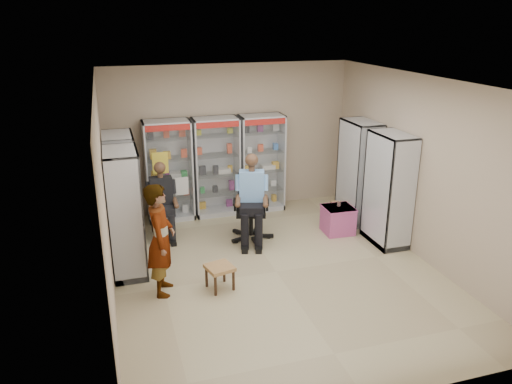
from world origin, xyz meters
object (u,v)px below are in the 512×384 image
object	(u,v)px
wooden_chair	(162,211)
pink_trunk	(338,220)
cabinet_back_left	(169,171)
cabinet_back_right	(261,163)
cabinet_back_mid	(216,167)
seated_shopkeeper	(252,200)
standing_man	(161,240)
cabinet_right_near	(388,190)
cabinet_left_far	(122,191)
cabinet_left_near	(126,213)
woven_stool_a	(341,213)
cabinet_right_far	(359,172)
office_chair	(251,208)
woven_stool_b	(220,277)

from	to	relation	value
wooden_chair	pink_trunk	bearing A→B (deg)	-15.44
cabinet_back_left	cabinet_back_right	size ratio (longest dim) A/B	1.00
cabinet_back_mid	cabinet_back_right	world-z (taller)	same
seated_shopkeeper	standing_man	size ratio (longest dim) A/B	0.90
cabinet_right_near	cabinet_left_far	distance (m)	4.65
cabinet_left_near	woven_stool_a	bearing A→B (deg)	102.22
cabinet_back_right	cabinet_right_near	xyz separation A→B (m)	(1.63, -2.23, 0.00)
seated_shopkeeper	pink_trunk	distance (m)	1.72
cabinet_right_far	woven_stool_a	distance (m)	0.88
standing_man	cabinet_left_near	bearing A→B (deg)	41.63
office_chair	pink_trunk	bearing A→B (deg)	9.18
cabinet_right_near	cabinet_right_far	bearing A→B (deg)	0.00
cabinet_back_right	cabinet_right_far	distance (m)	1.98
cabinet_left_near	pink_trunk	xyz separation A→B (m)	(3.84, 0.43, -0.75)
cabinet_right_near	office_chair	size ratio (longest dim) A/B	1.67
office_chair	pink_trunk	world-z (taller)	office_chair
cabinet_left_near	seated_shopkeeper	distance (m)	2.29
cabinet_left_far	standing_man	size ratio (longest dim) A/B	1.19
pink_trunk	cabinet_back_mid	bearing A→B (deg)	140.71
seated_shopkeeper	woven_stool_b	size ratio (longest dim) A/B	4.08
cabinet_back_left	cabinet_right_near	bearing A→B (deg)	-32.28
wooden_chair	seated_shopkeeper	bearing A→B (deg)	-24.95
cabinet_back_mid	cabinet_left_far	world-z (taller)	same
cabinet_left_near	standing_man	bearing A→B (deg)	29.10
office_chair	cabinet_right_far	bearing A→B (deg)	23.15
cabinet_left_near	pink_trunk	distance (m)	3.93
cabinet_back_left	office_chair	bearing A→B (deg)	-47.52
cabinet_left_near	standing_man	size ratio (longest dim) A/B	1.19
woven_stool_b	cabinet_left_near	bearing A→B (deg)	143.13
cabinet_right_near	seated_shopkeeper	world-z (taller)	cabinet_right_near
pink_trunk	cabinet_back_right	bearing A→B (deg)	122.17
cabinet_back_left	cabinet_back_right	distance (m)	1.90
woven_stool_a	woven_stool_b	distance (m)	3.41
cabinet_right_near	woven_stool_b	xyz separation A→B (m)	(-3.21, -0.74, -0.81)
wooden_chair	pink_trunk	distance (m)	3.28
cabinet_back_left	seated_shopkeeper	size ratio (longest dim) A/B	1.31
pink_trunk	standing_man	xyz separation A→B (m)	(-3.40, -1.21, 0.59)
cabinet_right_near	woven_stool_b	distance (m)	3.39
cabinet_back_left	office_chair	world-z (taller)	cabinet_back_left
cabinet_left_far	woven_stool_a	size ratio (longest dim) A/B	5.38
cabinet_right_near	wooden_chair	size ratio (longest dim) A/B	2.13
woven_stool_b	cabinet_right_near	bearing A→B (deg)	12.97
cabinet_left_far	cabinet_right_far	bearing A→B (deg)	87.43
cabinet_left_far	woven_stool_b	bearing A→B (deg)	31.55
cabinet_left_near	office_chair	size ratio (longest dim) A/B	1.67
seated_shopkeeper	cabinet_back_mid	bearing A→B (deg)	119.22
wooden_chair	seated_shopkeeper	xyz separation A→B (m)	(1.52, -0.71, 0.29)
wooden_chair	standing_man	bearing A→B (deg)	-96.68
cabinet_right_far	cabinet_left_near	size ratio (longest dim) A/B	1.00
standing_man	cabinet_right_far	bearing A→B (deg)	-54.77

